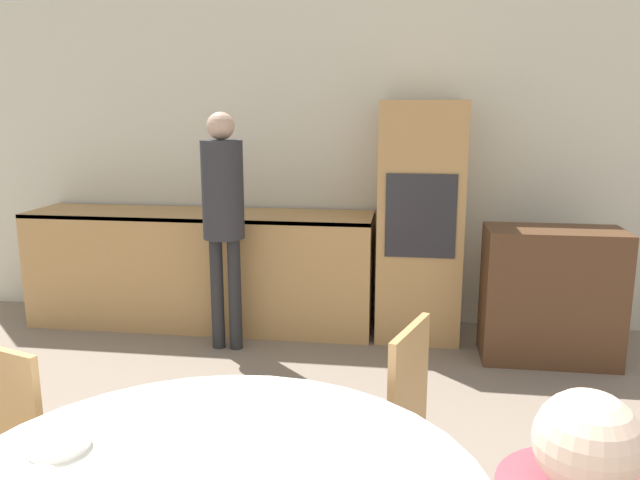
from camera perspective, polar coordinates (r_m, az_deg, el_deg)
wall_back at (r=5.06m, az=3.87°, el=7.04°), size 6.98×0.05×2.60m
kitchen_counter at (r=5.12m, az=-10.80°, el=-2.45°), size 2.76×0.60×0.92m
oven_unit at (r=4.77m, az=9.10°, el=1.70°), size 0.62×0.59×1.79m
sideboard at (r=4.61m, az=20.34°, el=-4.75°), size 0.92×0.45×0.93m
chair_far_right at (r=2.56m, az=6.03°, el=-16.44°), size 0.51×0.51×0.93m
person_standing at (r=4.44m, az=-8.85°, el=3.30°), size 0.29×0.29×1.71m
bowl_centre at (r=2.03m, az=-22.78°, el=-16.71°), size 0.18×0.18×0.04m
salt_shaker at (r=1.73m, az=-12.15°, el=-20.33°), size 0.03×0.03×0.09m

